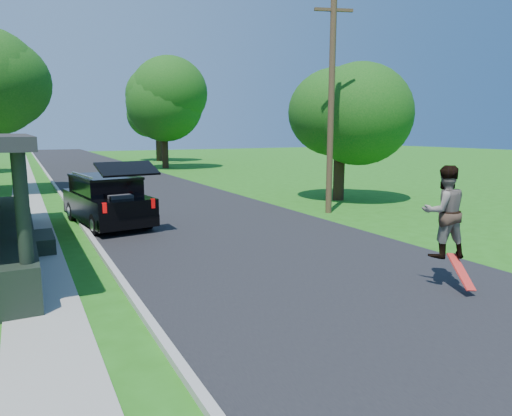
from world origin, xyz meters
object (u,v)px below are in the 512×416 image
black_suv (107,200)px  utility_pole_near (331,104)px  skateboarder (444,212)px  tree_right_near (340,105)px

black_suv → utility_pole_near: utility_pole_near is taller
black_suv → skateboarder: 11.04m
utility_pole_near → tree_right_near: bearing=66.3°
skateboarder → utility_pole_near: 9.17m
black_suv → skateboarder: skateboarder is taller
tree_right_near → utility_pole_near: utility_pole_near is taller
skateboarder → utility_pole_near: bearing=-92.5°
skateboarder → tree_right_near: bearing=-98.7°
tree_right_near → black_suv: bearing=-174.5°
skateboarder → black_suv: bearing=-44.1°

